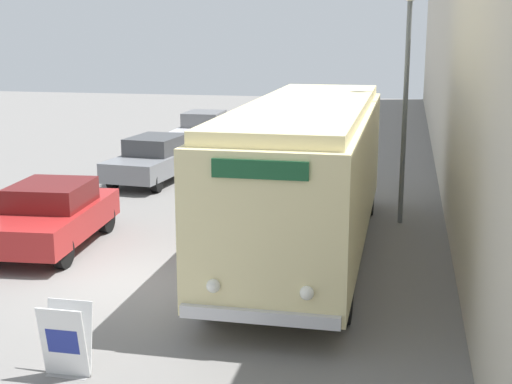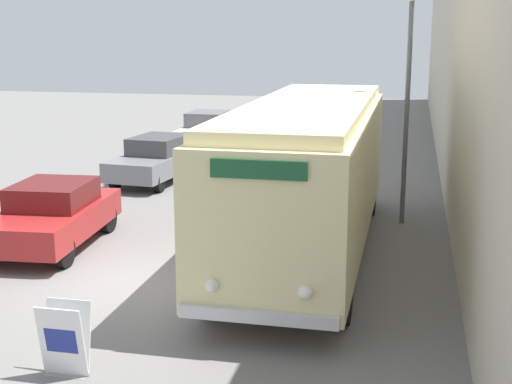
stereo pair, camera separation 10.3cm
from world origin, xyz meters
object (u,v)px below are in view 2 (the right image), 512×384
Objects in this scene: parked_car_near at (53,215)px; vintage_bus at (308,170)px; sign_board at (65,341)px; parked_car_mid at (158,159)px; streetlamp at (409,71)px; parked_car_far at (207,130)px.

vintage_bus is at bearing 2.93° from parked_car_near.
parked_car_mid reaches higher than sign_board.
sign_board is at bearing -69.93° from parked_car_mid.
parked_car_mid is at bearing 131.62° from vintage_bus.
streetlamp reaches higher than parked_car_mid.
sign_board is 0.26× the size of parked_car_far.
vintage_bus is 4.16m from streetlamp.
parked_car_near is 14.10m from parked_car_far.
parked_car_mid is (-3.36, 13.06, 0.22)m from sign_board.
parked_car_far is (-0.28, 6.69, 0.03)m from parked_car_mid.
streetlamp is at bearing 21.72° from parked_car_near.
sign_board is at bearing -65.28° from parked_car_near.
streetlamp reaches higher than vintage_bus.
streetlamp is (4.55, 9.48, 3.33)m from sign_board.
vintage_bus is 1.76× the size of streetlamp.
vintage_bus is 7.03m from sign_board.
vintage_bus is at bearing -42.75° from parked_car_mid.
vintage_bus is at bearing -123.19° from streetlamp.
parked_car_far is at bearing 98.03° from parked_car_mid.
parked_car_mid is at bearing 104.43° from sign_board.
streetlamp is at bearing 64.35° from sign_board.
parked_car_far is at bearing 114.89° from vintage_bus.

